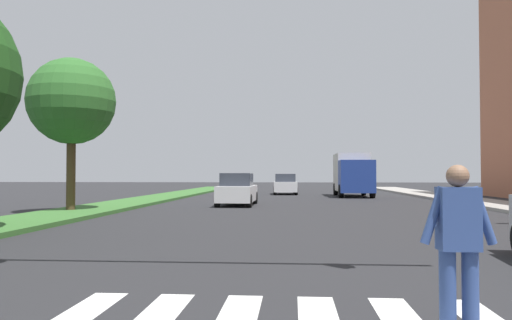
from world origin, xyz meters
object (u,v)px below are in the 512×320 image
Objects in this scene: sedan_midblock at (237,190)px; truck_box_delivery at (353,174)px; pedestrian_performer at (458,242)px; sedan_distant at (285,185)px; tree_far at (72,102)px.

truck_box_delivery is (7.14, 10.83, 0.87)m from sedan_midblock.
sedan_midblock is at bearing -123.39° from truck_box_delivery.
sedan_distant is at bearing 93.72° from pedestrian_performer.
sedan_midblock reaches higher than sedan_distant.
sedan_distant is (2.23, 14.35, -0.01)m from sedan_midblock.
truck_box_delivery reaches higher than pedestrian_performer.
pedestrian_performer is (10.69, -14.49, -3.64)m from tree_far.
tree_far is 21.92m from sedan_distant.
pedestrian_performer reaches higher than sedan_midblock.
tree_far is 21.31m from truck_box_delivery.
pedestrian_performer is at bearing -94.97° from truck_box_delivery.
sedan_midblock is at bearing 102.57° from pedestrian_performer.
pedestrian_performer reaches higher than sedan_distant.
pedestrian_performer is at bearing -77.43° from sedan_midblock.
truck_box_delivery reaches higher than sedan_midblock.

